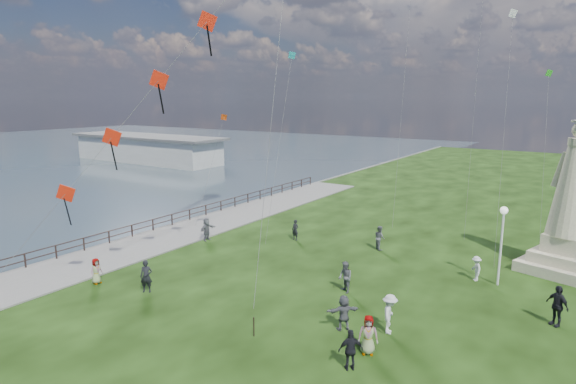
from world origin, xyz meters
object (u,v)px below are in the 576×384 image
Objects in this scene: lamppost at (502,229)px; person_1 at (345,277)px; pier_pavilion at (147,148)px; person_4 at (368,335)px; person_9 at (557,306)px; person_6 at (295,230)px; statue at (571,217)px; person_11 at (344,313)px; person_3 at (351,350)px; person_7 at (380,238)px; person_8 at (476,268)px; person_10 at (96,271)px; person_5 at (207,229)px; person_0 at (146,276)px; person_2 at (390,314)px.

lamppost is 9.08m from person_1.
person_4 is at bearing -33.26° from pier_pavilion.
person_6 is at bearing -159.84° from person_9.
statue is 16.65m from person_4.
person_11 is at bearing -108.67° from person_9.
lamppost reaches higher than person_6.
person_7 is at bearing -111.97° from person_3.
person_3 is at bearing -42.39° from person_8.
person_3 is (3.58, -6.63, -0.03)m from person_1.
person_10 is 0.90× the size of person_11.
person_11 is (-1.72, 2.78, -0.01)m from person_3.
statue reaches higher than pier_pavilion.
person_7 reaches higher than person_8.
statue is at bearing -74.25° from person_5.
pier_pavilion is at bearing 155.18° from person_6.
person_8 is 21.60m from person_10.
person_6 is at bearing -152.91° from statue.
person_1 is 13.95m from person_10.
pier_pavilion is at bearing 52.44° from person_5.
statue is 27.75m from person_10.
person_0 is 0.99× the size of person_2.
lamppost is at bearing 0.25° from person_6.
person_4 reaches higher than person_6.
person_0 is 1.07× the size of person_3.
pier_pavilion reaches higher than person_3.
person_5 is (-22.51, -7.12, -2.58)m from statue.
statue is at bearing 103.25° from person_8.
person_0 is 1.20× the size of person_10.
pier_pavilion is at bearing 121.29° from person_4.
person_2 is at bearing -111.78° from person_5.
person_8 is at bearing -83.58° from person_5.
person_10 is at bearing -127.09° from statue.
person_7 is at bearing -36.69° from person_10.
person_11 is at bearing -103.63° from statue.
person_11 is at bearing -99.06° from person_3.
person_0 is 1.05× the size of person_5.
person_7 is (-5.10, 10.99, -0.06)m from person_2.
statue is at bearing -19.38° from pier_pavilion.
pier_pavilion is 66.01m from lamppost.
person_9 is at bearing -73.31° from statue.
person_7 is at bearing -25.04° from pier_pavilion.
person_3 is at bearing 152.41° from person_7.
statue is at bearing 15.79° from person_6.
person_2 is 1.24× the size of person_8.
person_6 is 17.92m from person_9.
lamppost reaches higher than person_2.
person_9 is 9.85m from person_11.
person_5 is 9.63m from person_10.
person_3 is 17.26m from person_6.
pier_pavilion is 70.43m from person_9.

